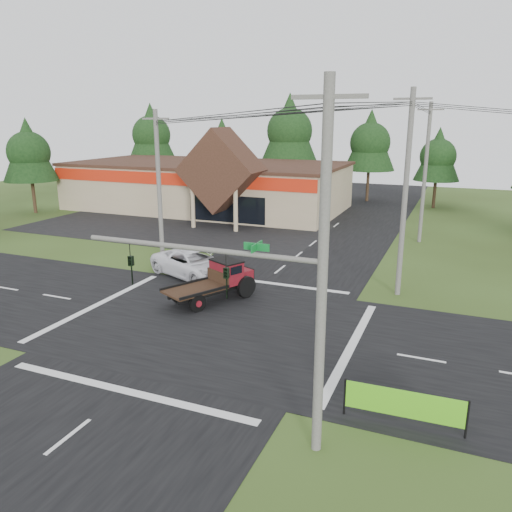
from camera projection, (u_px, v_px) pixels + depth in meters
The scene contains 19 objects.
ground at pixel (212, 323), 24.90m from camera, with size 120.00×120.00×0.00m, color #304016.
road_ns at pixel (212, 323), 24.90m from camera, with size 12.00×120.00×0.02m, color black.
road_ew at pixel (212, 323), 24.90m from camera, with size 120.00×12.00×0.02m, color black.
parking_apron at pixel (173, 227), 46.99m from camera, with size 28.00×14.00×0.02m, color black.
cvs_building at pixel (208, 184), 56.31m from camera, with size 30.40×18.20×9.19m.
traffic_signal_mast at pixel (266, 307), 14.90m from camera, with size 8.12×0.24×7.00m.
utility_pole_nr at pixel (322, 275), 13.96m from camera, with size 2.00×0.30×11.00m.
utility_pole_nw at pixel (159, 188), 33.56m from camera, with size 2.00×0.30×10.50m.
utility_pole_ne at pixel (405, 194), 27.53m from camera, with size 2.00×0.30×11.50m.
utility_pole_n at pixel (425, 172), 40.04m from camera, with size 2.00×0.30×11.20m.
tree_row_a at pixel (151, 133), 69.49m from camera, with size 6.72×6.72×12.12m.
tree_row_b at pixel (222, 143), 67.94m from camera, with size 5.60×5.60×10.10m.
tree_row_c at pixel (290, 129), 62.83m from camera, with size 7.28×7.28×13.13m.
tree_row_d at pixel (370, 141), 60.38m from camera, with size 6.16×6.16×11.11m.
tree_row_e at pixel (438, 155), 56.01m from camera, with size 5.04×5.04×9.09m.
tree_side_w at pixel (28, 150), 52.76m from camera, with size 5.60×5.60×10.10m.
antique_flatbed_truck at pixel (211, 282), 27.72m from camera, with size 2.04×5.33×2.23m, color #5A0C14, non-canonical shape.
roadside_banner at pixel (403, 408), 16.39m from camera, with size 3.98×0.12×1.36m, color #54B718, non-canonical shape.
white_pickup at pixel (194, 264), 32.14m from camera, with size 2.89×6.27×1.74m, color white.
Camera 1 is at (10.88, -20.53, 9.83)m, focal length 35.00 mm.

